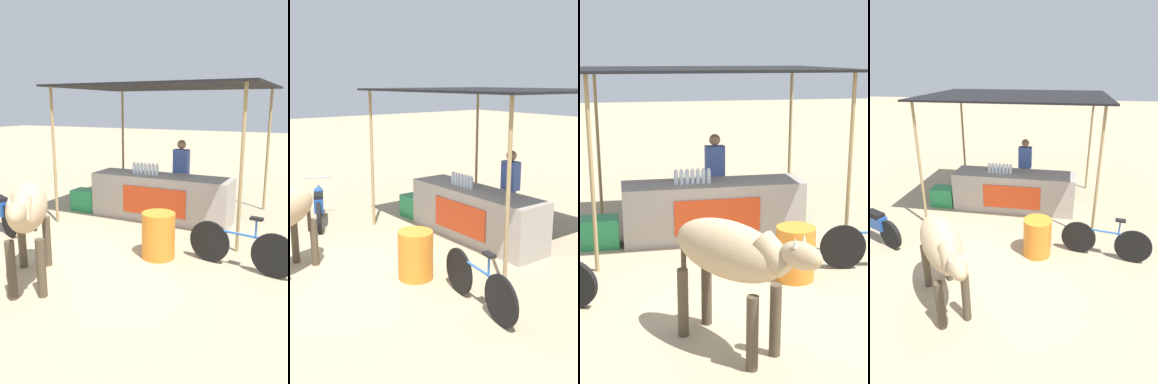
# 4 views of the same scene
# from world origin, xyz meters

# --- Properties ---
(ground_plane) EXTENTS (60.00, 60.00, 0.00)m
(ground_plane) POSITION_xyz_m (0.00, 0.00, 0.00)
(ground_plane) COLOR tan
(stall_counter) EXTENTS (3.00, 0.82, 0.96)m
(stall_counter) POSITION_xyz_m (0.00, 2.20, 0.48)
(stall_counter) COLOR #9E9389
(stall_counter) RESTS_ON ground
(stall_awning) EXTENTS (4.20, 3.20, 2.80)m
(stall_awning) POSITION_xyz_m (0.00, 2.50, 2.69)
(stall_awning) COLOR black
(stall_awning) RESTS_ON ground
(water_bottle_row) EXTENTS (0.61, 0.07, 0.25)m
(water_bottle_row) POSITION_xyz_m (-0.35, 2.15, 1.07)
(water_bottle_row) COLOR silver
(water_bottle_row) RESTS_ON stall_counter
(vendor_behind_counter) EXTENTS (0.34, 0.22, 1.65)m
(vendor_behind_counter) POSITION_xyz_m (0.17, 2.95, 0.85)
(vendor_behind_counter) COLOR #383842
(vendor_behind_counter) RESTS_ON ground
(cooler_box) EXTENTS (0.60, 0.44, 0.48)m
(cooler_box) POSITION_xyz_m (-1.87, 2.10, 0.24)
(cooler_box) COLOR #268C4C
(cooler_box) RESTS_ON ground
(water_barrel) EXTENTS (0.54, 0.54, 0.75)m
(water_barrel) POSITION_xyz_m (0.79, 0.26, 0.37)
(water_barrel) COLOR orange
(water_barrel) RESTS_ON ground
(cow) EXTENTS (1.37, 1.69, 1.44)m
(cow) POSITION_xyz_m (-0.43, -1.33, 1.03)
(cow) COLOR tan
(cow) RESTS_ON ground
(motorcycle_parked) EXTENTS (1.68, 0.88, 0.90)m
(motorcycle_parked) POSITION_xyz_m (-2.69, 0.20, 0.43)
(motorcycle_parked) COLOR black
(motorcycle_parked) RESTS_ON ground
(bicycle_leaning) EXTENTS (1.64, 0.31, 0.85)m
(bicycle_leaning) POSITION_xyz_m (2.08, 0.37, 0.35)
(bicycle_leaning) COLOR black
(bicycle_leaning) RESTS_ON ground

